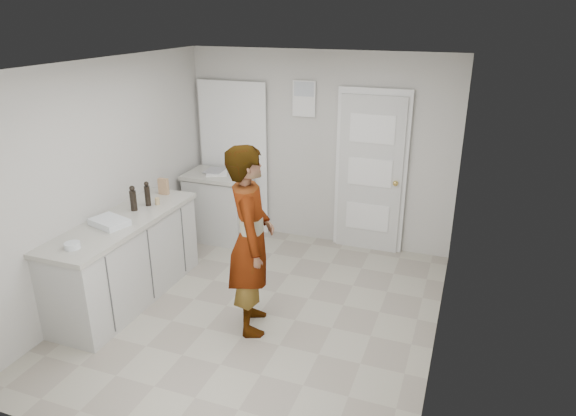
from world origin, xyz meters
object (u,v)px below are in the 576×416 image
at_px(oil_cruet_a, 133,199).
at_px(baking_dish, 109,222).
at_px(person, 251,241).
at_px(spice_jar, 157,201).
at_px(cake_mix_box, 163,186).
at_px(egg_bowl, 72,246).
at_px(oil_cruet_b, 147,194).

bearing_deg(oil_cruet_a, baking_dish, -88.26).
height_order(person, spice_jar, person).
bearing_deg(cake_mix_box, egg_bowl, -91.10).
xyz_separation_m(spice_jar, oil_cruet_b, (-0.08, -0.06, 0.09)).
height_order(oil_cruet_b, egg_bowl, oil_cruet_b).
relative_size(oil_cruet_a, oil_cruet_b, 1.01).
height_order(spice_jar, oil_cruet_a, oil_cruet_a).
height_order(cake_mix_box, egg_bowl, cake_mix_box).
distance_m(baking_dish, egg_bowl, 0.56).
height_order(cake_mix_box, baking_dish, cake_mix_box).
relative_size(spice_jar, baking_dish, 0.18).
bearing_deg(spice_jar, cake_mix_box, 110.88).
distance_m(oil_cruet_a, egg_bowl, 0.99).
height_order(spice_jar, egg_bowl, spice_jar).
bearing_deg(oil_cruet_b, spice_jar, 38.93).
height_order(person, baking_dish, person).
height_order(person, oil_cruet_a, person).
height_order(person, oil_cruet_b, person).
height_order(cake_mix_box, oil_cruet_b, oil_cruet_b).
xyz_separation_m(person, egg_bowl, (-1.45, -0.71, 0.03)).
relative_size(cake_mix_box, oil_cruet_a, 0.68).
bearing_deg(oil_cruet_b, person, -17.51).
relative_size(person, spice_jar, 23.58).
height_order(person, cake_mix_box, person).
bearing_deg(baking_dish, spice_jar, 79.84).
height_order(person, egg_bowl, person).
distance_m(person, spice_jar, 1.46).
distance_m(spice_jar, egg_bowl, 1.23).
bearing_deg(person, oil_cruet_b, 49.20).
relative_size(spice_jar, oil_cruet_b, 0.28).
distance_m(person, oil_cruet_b, 1.52).
relative_size(person, cake_mix_box, 9.67).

